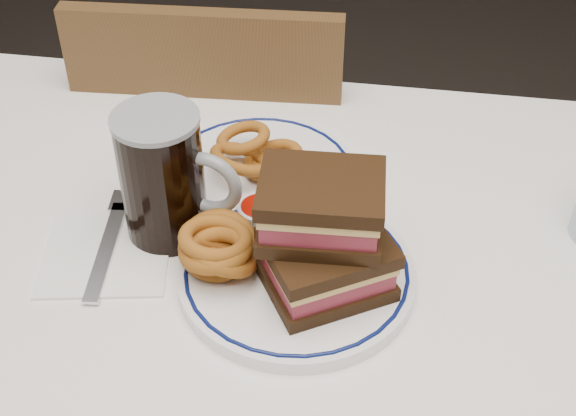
# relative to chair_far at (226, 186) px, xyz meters

# --- Properties ---
(dining_table) EXTENTS (1.27, 0.87, 0.75)m
(dining_table) POSITION_rel_chair_far_xyz_m (0.15, -0.48, 0.16)
(dining_table) COLOR white
(dining_table) RESTS_ON floor
(chair_far) EXTENTS (0.43, 0.43, 0.88)m
(chair_far) POSITION_rel_chair_far_xyz_m (0.00, 0.00, 0.00)
(chair_far) COLOR #3F2514
(chair_far) RESTS_ON floor
(main_plate) EXTENTS (0.27, 0.27, 0.02)m
(main_plate) POSITION_rel_chair_far_xyz_m (0.20, -0.48, 0.28)
(main_plate) COLOR white
(main_plate) RESTS_ON dining_table
(reuben_sandwich) EXTENTS (0.16, 0.15, 0.13)m
(reuben_sandwich) POSITION_rel_chair_far_xyz_m (0.23, -0.49, 0.35)
(reuben_sandwich) COLOR black
(reuben_sandwich) RESTS_ON main_plate
(onion_rings_main) EXTENTS (0.11, 0.13, 0.07)m
(onion_rings_main) POSITION_rel_chair_far_xyz_m (0.12, -0.48, 0.32)
(onion_rings_main) COLOR brown
(onion_rings_main) RESTS_ON main_plate
(ketchup_ramekin) EXTENTS (0.05, 0.05, 0.03)m
(ketchup_ramekin) POSITION_rel_chair_far_xyz_m (0.15, -0.41, 0.30)
(ketchup_ramekin) COLOR white
(ketchup_ramekin) RESTS_ON main_plate
(beer_mug) EXTENTS (0.15, 0.10, 0.16)m
(beer_mug) POSITION_rel_chair_far_xyz_m (0.04, -0.42, 0.35)
(beer_mug) COLOR black
(beer_mug) RESTS_ON dining_table
(far_plate) EXTENTS (0.25, 0.25, 0.02)m
(far_plate) POSITION_rel_chair_far_xyz_m (0.13, -0.31, 0.28)
(far_plate) COLOR white
(far_plate) RESTS_ON dining_table
(onion_rings_far) EXTENTS (0.12, 0.11, 0.07)m
(onion_rings_far) POSITION_rel_chair_far_xyz_m (0.12, -0.30, 0.31)
(onion_rings_far) COLOR brown
(onion_rings_far) RESTS_ON far_plate
(napkin_fork) EXTENTS (0.17, 0.19, 0.01)m
(napkin_fork) POSITION_rel_chair_far_xyz_m (-0.03, -0.47, 0.27)
(napkin_fork) COLOR white
(napkin_fork) RESTS_ON dining_table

